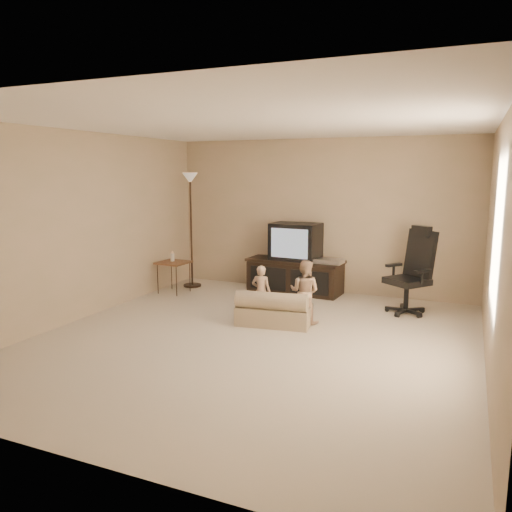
{
  "coord_description": "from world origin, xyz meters",
  "views": [
    {
      "loc": [
        2.25,
        -5.17,
        1.97
      ],
      "look_at": [
        -0.22,
        0.6,
        0.9
      ],
      "focal_mm": 35.0,
      "sensor_mm": 36.0,
      "label": 1
    }
  ],
  "objects": [
    {
      "name": "toddler_left",
      "position": [
        -0.27,
        0.87,
        0.37
      ],
      "size": [
        0.29,
        0.22,
        0.73
      ],
      "primitive_type": "imported",
      "rotation": [
        0.0,
        0.0,
        3.24
      ],
      "color": "tan",
      "rests_on": "floor"
    },
    {
      "name": "child_sofa",
      "position": [
        -0.0,
        0.66,
        0.19
      ],
      "size": [
        1.0,
        0.65,
        0.46
      ],
      "rotation": [
        0.0,
        0.0,
        0.14
      ],
      "color": "tan",
      "rests_on": "floor"
    },
    {
      "name": "floor_lamp",
      "position": [
        -2.11,
        2.18,
        1.42
      ],
      "size": [
        0.3,
        0.3,
        1.95
      ],
      "color": "black",
      "rests_on": "floor"
    },
    {
      "name": "floor",
      "position": [
        0.0,
        0.0,
        0.0
      ],
      "size": [
        5.5,
        5.5,
        0.0
      ],
      "primitive_type": "plane",
      "color": "beige",
      "rests_on": "ground"
    },
    {
      "name": "side_table",
      "position": [
        -2.15,
        1.67,
        0.5
      ],
      "size": [
        0.5,
        0.5,
        0.7
      ],
      "rotation": [
        0.0,
        0.0,
        -0.07
      ],
      "color": "brown",
      "rests_on": "floor"
    },
    {
      "name": "office_chair",
      "position": [
        1.56,
        1.95,
        0.44
      ],
      "size": [
        0.79,
        0.79,
        1.23
      ],
      "rotation": [
        0.0,
        0.0,
        -0.65
      ],
      "color": "black",
      "rests_on": "floor"
    },
    {
      "name": "tv_stand",
      "position": [
        -0.33,
        2.49,
        0.47
      ],
      "size": [
        1.62,
        0.69,
        1.14
      ],
      "rotation": [
        0.0,
        0.0,
        -0.07
      ],
      "color": "black",
      "rests_on": "floor"
    },
    {
      "name": "room_shell",
      "position": [
        0.0,
        0.0,
        1.52
      ],
      "size": [
        5.5,
        5.5,
        5.5
      ],
      "color": "white",
      "rests_on": "floor"
    },
    {
      "name": "toddler_right",
      "position": [
        0.33,
        0.93,
        0.42
      ],
      "size": [
        0.41,
        0.24,
        0.84
      ],
      "primitive_type": "imported",
      "rotation": [
        0.0,
        0.0,
        3.1
      ],
      "color": "tan",
      "rests_on": "floor"
    }
  ]
}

